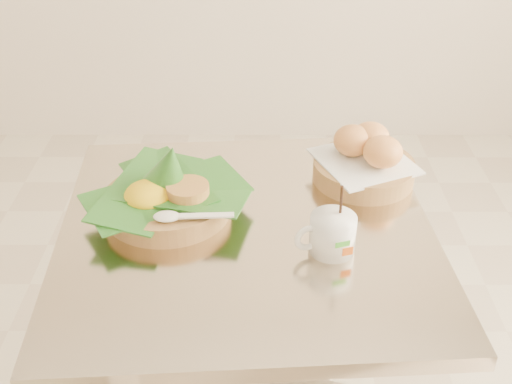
{
  "coord_description": "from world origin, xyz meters",
  "views": [
    {
      "loc": [
        0.11,
        -1.02,
        1.45
      ],
      "look_at": [
        0.11,
        -0.02,
        0.82
      ],
      "focal_mm": 45.0,
      "sensor_mm": 36.0,
      "label": 1
    }
  ],
  "objects_px": {
    "bread_basket": "(365,160)",
    "coffee_mug": "(331,233)",
    "cafe_table": "(247,314)",
    "rice_basket": "(167,194)"
  },
  "relations": [
    {
      "from": "bread_basket",
      "to": "rice_basket",
      "type": "bearing_deg",
      "value": -162.11
    },
    {
      "from": "cafe_table",
      "to": "coffee_mug",
      "type": "xyz_separation_m",
      "value": [
        0.15,
        -0.07,
        0.26
      ]
    },
    {
      "from": "cafe_table",
      "to": "rice_basket",
      "type": "height_order",
      "value": "rice_basket"
    },
    {
      "from": "cafe_table",
      "to": "bread_basket",
      "type": "xyz_separation_m",
      "value": [
        0.25,
        0.18,
        0.26
      ]
    },
    {
      "from": "rice_basket",
      "to": "bread_basket",
      "type": "relative_size",
      "value": 1.29
    },
    {
      "from": "cafe_table",
      "to": "coffee_mug",
      "type": "bearing_deg",
      "value": -25.27
    },
    {
      "from": "cafe_table",
      "to": "bread_basket",
      "type": "height_order",
      "value": "bread_basket"
    },
    {
      "from": "coffee_mug",
      "to": "cafe_table",
      "type": "bearing_deg",
      "value": 154.73
    },
    {
      "from": "bread_basket",
      "to": "coffee_mug",
      "type": "xyz_separation_m",
      "value": [
        -0.1,
        -0.25,
        -0.01
      ]
    },
    {
      "from": "rice_basket",
      "to": "coffee_mug",
      "type": "relative_size",
      "value": 2.16
    }
  ]
}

